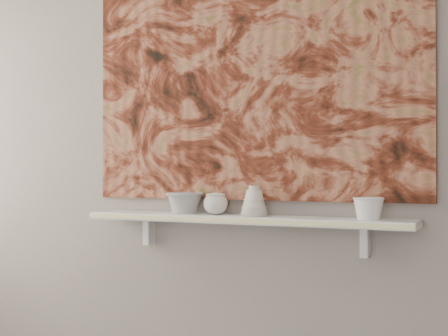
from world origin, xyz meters
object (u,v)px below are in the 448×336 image
Objects in this scene: bowl_white at (369,208)px; bell_vessel at (254,201)px; painting at (250,70)px; cup_cream at (216,204)px; bowl_grey at (185,203)px; shelf at (242,219)px.

bell_vessel is at bearing 180.00° from bowl_white.
painting is 14.87× the size of cup_cream.
cup_cream is at bearing -146.32° from painting.
cup_cream is at bearing 0.00° from bowl_grey.
cup_cream is at bearing 180.00° from bowl_white.
bowl_grey reaches higher than bowl_white.
cup_cream reaches higher than bowl_white.
bowl_grey is at bearing 180.00° from shelf.
bowl_grey is 0.15m from cup_cream.
bowl_grey reaches higher than shelf.
bowl_white is at bearing 0.00° from bell_vessel.
bowl_grey is 0.79m from bowl_white.
painting reaches higher than bell_vessel.
cup_cream is 0.87× the size of bowl_white.
shelf is 0.93× the size of painting.
painting reaches higher than bowl_grey.
bell_vessel is 1.07× the size of bowl_white.
bowl_grey is at bearing 180.00° from bell_vessel.
shelf is 0.52m from bowl_white.
painting is (0.00, 0.08, 0.62)m from shelf.
bowl_white is (0.46, 0.00, -0.02)m from bell_vessel.
bell_vessel is (0.05, -0.08, -0.55)m from painting.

